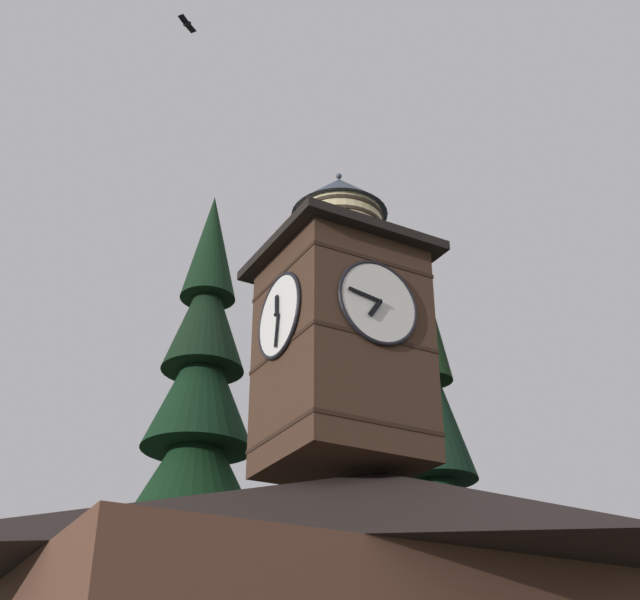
% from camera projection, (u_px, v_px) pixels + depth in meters
% --- Properties ---
extents(clock_tower, '(4.08, 4.08, 8.46)m').
position_uv_depth(clock_tower, '(341.00, 326.00, 20.98)').
color(clock_tower, '#422B1E').
rests_on(clock_tower, building_main).
extents(pine_tree_behind, '(5.78, 5.78, 18.60)m').
position_uv_depth(pine_tree_behind, '(192.00, 519.00, 24.01)').
color(pine_tree_behind, '#473323').
rests_on(pine_tree_behind, ground_plane).
extents(pine_tree_aside, '(5.17, 5.17, 17.49)m').
position_uv_depth(pine_tree_aside, '(441.00, 545.00, 26.96)').
color(pine_tree_aside, '#473323').
rests_on(pine_tree_aside, ground_plane).
extents(moon, '(2.03, 2.03, 2.03)m').
position_uv_depth(moon, '(183.00, 532.00, 61.20)').
color(moon, silver).
extents(flying_bird_high, '(0.68, 0.57, 0.14)m').
position_uv_depth(flying_bird_high, '(187.00, 24.00, 24.02)').
color(flying_bird_high, black).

